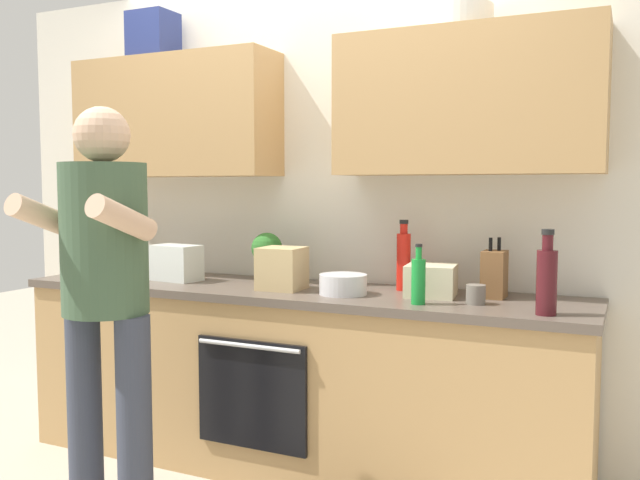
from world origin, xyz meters
The scene contains 16 objects.
ground_plane centered at (0.00, 0.00, 0.00)m, with size 12.00×12.00×0.00m, color #B2A893.
back_wall_unit centered at (0.00, 0.27, 1.50)m, with size 4.00×0.38×2.50m.
counter centered at (0.00, 0.00, 0.45)m, with size 2.84×0.67×0.90m.
person_standing centered at (-0.40, -0.85, 1.01)m, with size 0.49×0.45×1.71m.
bottle_wine centered at (1.21, -0.20, 1.04)m, with size 0.08×0.08×0.33m.
bottle_water centered at (-1.13, 0.12, 1.02)m, with size 0.06×0.06×0.29m.
bottle_hotsauce centered at (0.52, 0.16, 1.05)m, with size 0.07×0.07×0.34m.
bottle_soda centered at (0.69, -0.17, 1.00)m, with size 0.06×0.06×0.26m.
bottle_syrup centered at (-1.20, 0.19, 1.04)m, with size 0.07×0.07×0.33m.
cup_stoneware centered at (0.91, -0.07, 0.94)m, with size 0.08×0.08×0.08m, color slate.
mixing_bowl centered at (0.30, -0.07, 0.95)m, with size 0.22×0.22×0.09m, color silver.
knife_block centered at (0.95, 0.13, 1.01)m, with size 0.10×0.14×0.27m.
potted_herb centered at (-0.22, 0.14, 1.05)m, with size 0.16×0.16×0.26m.
grocery_bag_produce centered at (-0.67, -0.02, 0.99)m, with size 0.26×0.15×0.19m, color silver.
grocery_bag_bread centered at (-0.02, -0.06, 1.00)m, with size 0.20×0.19×0.20m, color tan.
grocery_bag_rice centered at (0.69, 0.05, 0.97)m, with size 0.22×0.21×0.14m, color beige.
Camera 1 is at (1.51, -2.91, 1.40)m, focal length 37.90 mm.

